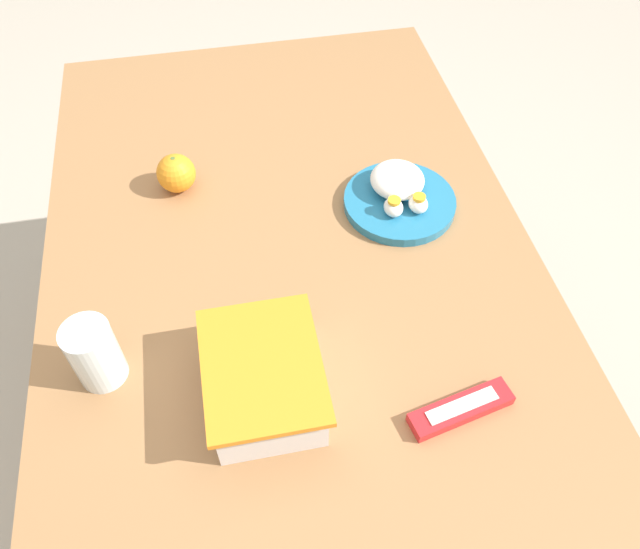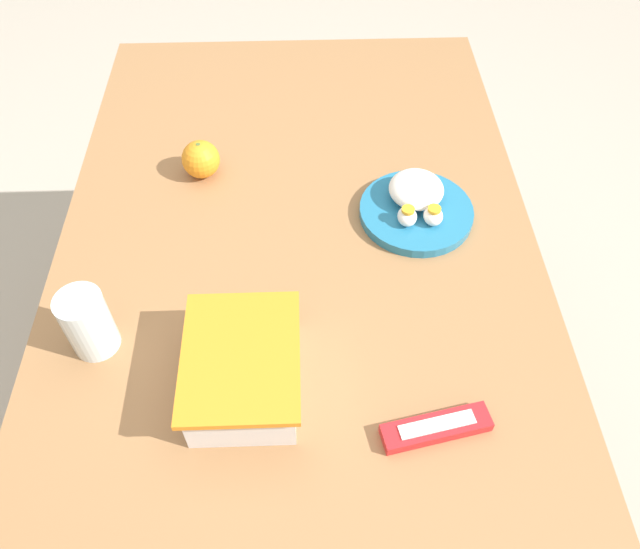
{
  "view_description": "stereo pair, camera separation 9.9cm",
  "coord_description": "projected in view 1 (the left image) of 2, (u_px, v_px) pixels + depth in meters",
  "views": [
    {
      "loc": [
        -0.74,
        0.08,
        1.52
      ],
      "look_at": [
        -0.13,
        -0.04,
        0.75
      ],
      "focal_mm": 35.0,
      "sensor_mm": 36.0,
      "label": 1
    },
    {
      "loc": [
        -0.76,
        -0.01,
        1.52
      ],
      "look_at": [
        -0.13,
        -0.04,
        0.75
      ],
      "focal_mm": 35.0,
      "sensor_mm": 36.0,
      "label": 2
    }
  ],
  "objects": [
    {
      "name": "orange_fruit",
      "position": [
        176.0,
        173.0,
        1.13
      ],
      "size": [
        0.07,
        0.07,
        0.07
      ],
      "color": "orange",
      "rests_on": "table"
    },
    {
      "name": "table",
      "position": [
        288.0,
        260.0,
        1.16
      ],
      "size": [
        1.21,
        0.83,
        0.72
      ],
      "color": "#996B42",
      "rests_on": "ground_plane"
    },
    {
      "name": "food_container",
      "position": [
        264.0,
        381.0,
        0.86
      ],
      "size": [
        0.21,
        0.16,
        0.08
      ],
      "color": "white",
      "rests_on": "table"
    },
    {
      "name": "drinking_glass",
      "position": [
        95.0,
        354.0,
        0.87
      ],
      "size": [
        0.07,
        0.07,
        0.11
      ],
      "color": "silver",
      "rests_on": "table"
    },
    {
      "name": "ground_plane",
      "position": [
        297.0,
        415.0,
        1.65
      ],
      "size": [
        10.0,
        10.0,
        0.0
      ],
      "primitive_type": "plane",
      "color": "#B2A899"
    },
    {
      "name": "rice_plate",
      "position": [
        399.0,
        195.0,
        1.12
      ],
      "size": [
        0.2,
        0.2,
        0.06
      ],
      "color": "teal",
      "rests_on": "table"
    },
    {
      "name": "candy_bar",
      "position": [
        461.0,
        409.0,
        0.87
      ],
      "size": [
        0.07,
        0.16,
        0.02
      ],
      "color": "red",
      "rests_on": "table"
    }
  ]
}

